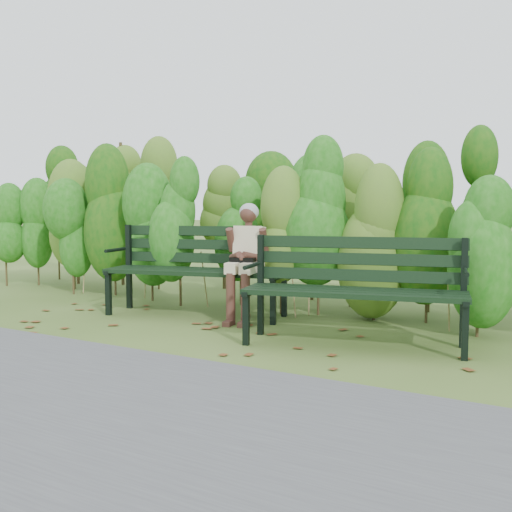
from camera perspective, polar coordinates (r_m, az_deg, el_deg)
The scene contains 7 objects.
ground at distance 5.81m, azimuth -1.76°, elevation -7.64°, with size 80.00×80.00×0.00m, color #3F5C1E.
footpath at distance 4.18m, azimuth -18.46°, elevation -12.79°, with size 60.00×2.50×0.01m, color #474749.
hedge_band at distance 7.32m, azimuth 6.02°, elevation 4.81°, with size 11.04×1.67×2.42m.
leaf_litter at distance 5.86m, azimuth -1.47°, elevation -7.50°, with size 5.85×2.20×0.01m.
bench_left at distance 6.92m, azimuth -5.44°, elevation -0.61°, with size 2.15×1.13×1.02m.
bench_right at distance 5.47m, azimuth 9.45°, elevation -2.38°, with size 2.04×1.07×0.97m.
seated_woman at distance 6.50m, azimuth -0.99°, elevation 0.36°, with size 0.49×0.72×1.28m.
Camera 1 is at (3.03, -4.80, 1.25)m, focal length 42.00 mm.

